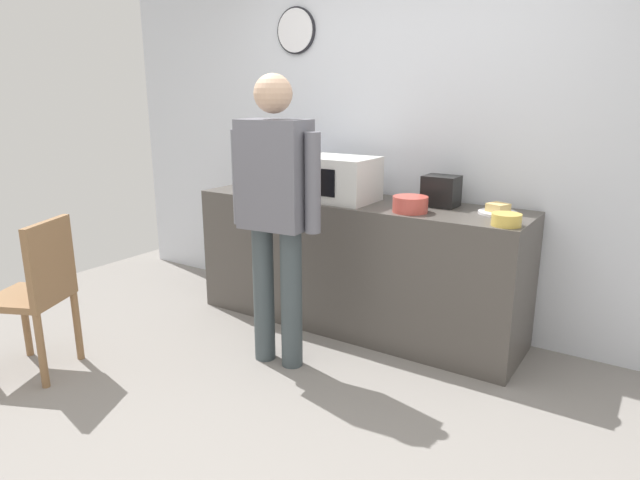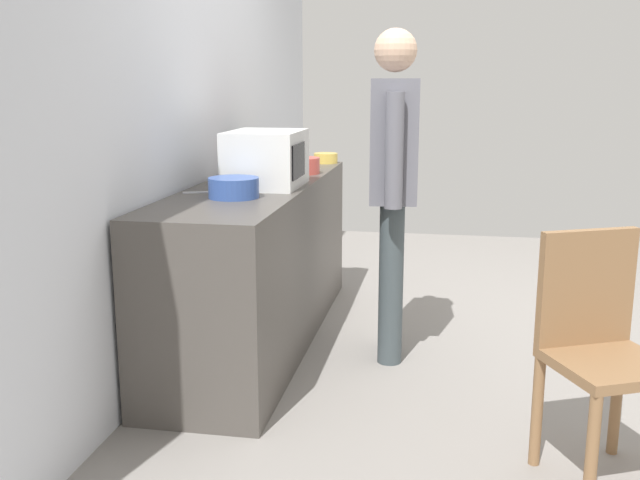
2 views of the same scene
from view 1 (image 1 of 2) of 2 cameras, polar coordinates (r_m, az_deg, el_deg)
The scene contains 13 objects.
ground_plane at distance 3.09m, azimuth -4.59°, elevation -17.10°, with size 6.00×6.00×0.00m, color gray.
back_wall at distance 4.02m, azimuth 9.29°, elevation 9.95°, with size 5.40×0.13×2.60m.
kitchen_counter at distance 3.94m, azimuth 3.66°, elevation -2.47°, with size 2.36×0.62×0.92m, color #4C4742.
microwave at distance 3.78m, azimuth 1.89°, elevation 6.34°, with size 0.50×0.39×0.30m.
sandwich_plate at distance 3.55m, azimuth 17.94°, elevation 2.93°, with size 0.23×0.23×0.07m.
salad_bowl at distance 4.07m, azimuth -2.68°, elevation 5.52°, with size 0.25×0.25×0.10m, color #33519E.
cereal_bowl at distance 3.24m, azimuth 18.75°, elevation 2.01°, with size 0.17×0.17×0.07m, color gold.
mixing_bowl at distance 3.47m, azimuth 9.33°, elevation 3.68°, with size 0.22×0.22×0.10m, color #C64C42.
toaster at distance 3.69m, azimuth 12.43°, elevation 4.98°, with size 0.22×0.18×0.20m, color black.
fork_utensil at distance 4.20m, azimuth 0.33°, elevation 5.18°, with size 0.17×0.02×0.01m, color silver.
spoon_utensil at distance 3.94m, azimuth 5.71°, elevation 4.46°, with size 0.17×0.02×0.01m, color silver.
person_standing at distance 3.24m, azimuth -4.65°, elevation 3.96°, with size 0.59×0.28×1.75m.
wooden_chair at distance 3.64m, azimuth -27.17°, elevation -4.62°, with size 0.53×0.53×0.94m.
Camera 1 is at (1.63, -2.05, 1.64)m, focal length 30.89 mm.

